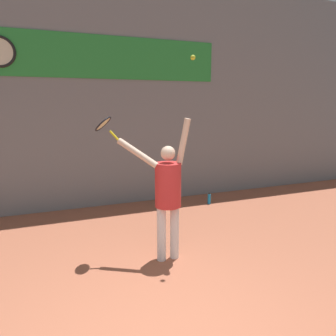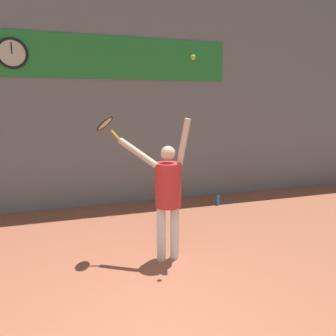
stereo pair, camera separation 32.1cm
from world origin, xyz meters
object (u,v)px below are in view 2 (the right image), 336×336
(scoreboard_clock, at_px, (12,53))
(tennis_racket, at_px, (106,125))
(water_bottle, at_px, (218,200))
(tennis_player, at_px, (167,190))
(tennis_ball, at_px, (193,57))

(scoreboard_clock, bearing_deg, tennis_racket, -59.61)
(tennis_racket, relative_size, water_bottle, 1.45)
(tennis_player, relative_size, tennis_ball, 31.15)
(tennis_player, relative_size, water_bottle, 7.84)
(scoreboard_clock, xyz_separation_m, water_bottle, (4.15, -0.75, -3.12))
(tennis_player, distance_m, tennis_ball, 1.86)
(tennis_racket, relative_size, tennis_ball, 5.78)
(tennis_player, height_order, water_bottle, tennis_player)
(tennis_player, relative_size, tennis_racket, 5.39)
(tennis_ball, bearing_deg, tennis_player, 163.93)
(tennis_racket, bearing_deg, water_bottle, 32.63)
(tennis_ball, distance_m, water_bottle, 3.91)
(tennis_racket, bearing_deg, tennis_player, -30.36)
(tennis_ball, xyz_separation_m, water_bottle, (1.58, 2.28, -2.76))
(water_bottle, bearing_deg, scoreboard_clock, 169.72)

